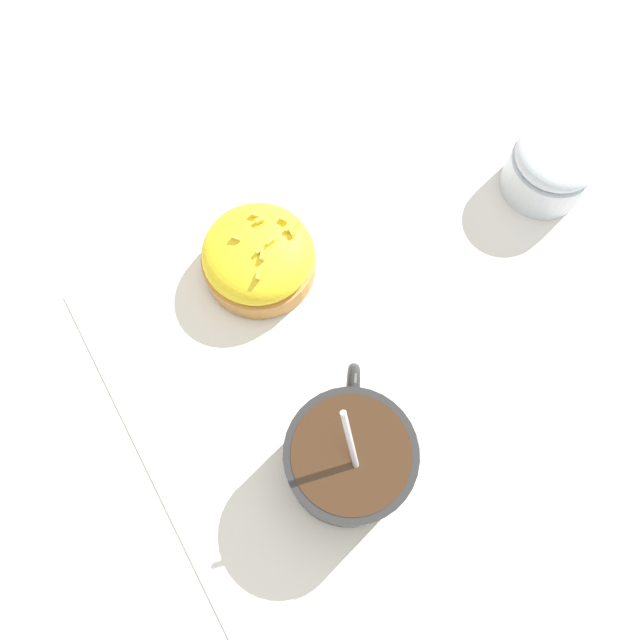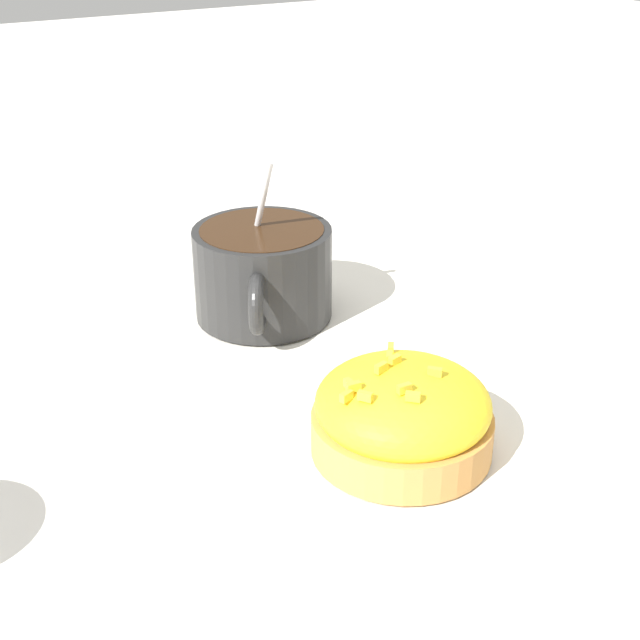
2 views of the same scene
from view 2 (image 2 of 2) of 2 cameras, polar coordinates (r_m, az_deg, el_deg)
The scene contains 4 objects.
ground_plane at distance 0.52m, azimuth -0.27°, elevation -3.82°, with size 3.00×3.00×0.00m, color silver.
paper_napkin at distance 0.52m, azimuth -0.27°, elevation -3.67°, with size 0.31×0.31×0.00m.
coffee_cup at distance 0.58m, azimuth -3.68°, elevation 3.26°, with size 0.11×0.09×0.11m.
frosted_pastry at distance 0.45m, azimuth 4.92°, elevation -6.16°, with size 0.09×0.09×0.05m.
Camera 2 is at (0.39, -0.22, 0.27)m, focal length 50.00 mm.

